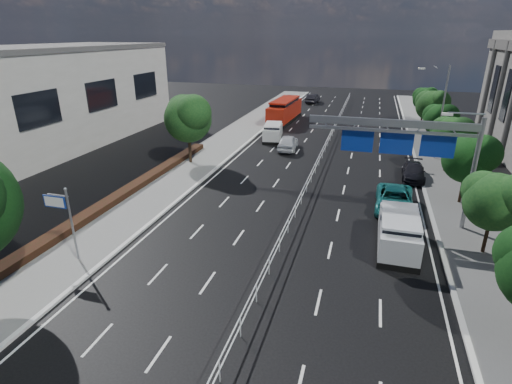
% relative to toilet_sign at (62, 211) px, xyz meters
% --- Properties ---
extents(ground, '(160.00, 160.00, 0.00)m').
position_rel_toilet_sign_xyz_m(ground, '(10.95, 0.00, -2.94)').
color(ground, black).
rests_on(ground, ground).
extents(sidewalk_near, '(5.00, 140.00, 0.14)m').
position_rel_toilet_sign_xyz_m(sidewalk_near, '(-0.55, 0.00, -2.87)').
color(sidewalk_near, slate).
rests_on(sidewalk_near, ground).
extents(kerb_near, '(0.25, 140.00, 0.15)m').
position_rel_toilet_sign_xyz_m(kerb_near, '(1.95, 0.00, -2.87)').
color(kerb_near, silver).
rests_on(kerb_near, ground).
extents(kerb_far, '(0.25, 140.00, 0.15)m').
position_rel_toilet_sign_xyz_m(kerb_far, '(19.95, 0.00, -2.87)').
color(kerb_far, silver).
rests_on(kerb_far, ground).
extents(median_fence, '(0.05, 85.00, 1.02)m').
position_rel_toilet_sign_xyz_m(median_fence, '(10.95, 22.50, -2.42)').
color(median_fence, silver).
rests_on(median_fence, ground).
extents(hedge_near, '(1.00, 36.00, 0.44)m').
position_rel_toilet_sign_xyz_m(hedge_near, '(-2.35, 5.00, -2.58)').
color(hedge_near, black).
rests_on(hedge_near, sidewalk_near).
extents(toilet_sign, '(1.62, 0.18, 4.34)m').
position_rel_toilet_sign_xyz_m(toilet_sign, '(0.00, 0.00, 0.00)').
color(toilet_sign, gray).
rests_on(toilet_sign, ground).
extents(overhead_gantry, '(10.24, 0.38, 7.45)m').
position_rel_toilet_sign_xyz_m(overhead_gantry, '(17.69, 10.05, 2.66)').
color(overhead_gantry, gray).
rests_on(overhead_gantry, ground).
extents(streetlight_far, '(2.78, 2.40, 9.00)m').
position_rel_toilet_sign_xyz_m(streetlight_far, '(21.46, 26.00, 2.27)').
color(streetlight_far, gray).
rests_on(streetlight_far, ground).
extents(near_building, '(12.00, 38.00, 10.00)m').
position_rel_toilet_sign_xyz_m(near_building, '(-19.05, 18.00, 2.06)').
color(near_building, beige).
rests_on(near_building, ground).
extents(near_tree_back, '(4.84, 4.51, 6.69)m').
position_rel_toilet_sign_xyz_m(near_tree_back, '(-0.99, 17.97, 1.67)').
color(near_tree_back, black).
rests_on(near_tree_back, ground).
extents(far_tree_c, '(3.52, 3.28, 4.94)m').
position_rel_toilet_sign_xyz_m(far_tree_c, '(22.20, 6.98, 0.48)').
color(far_tree_c, black).
rests_on(far_tree_c, ground).
extents(far_tree_d, '(3.85, 3.59, 5.34)m').
position_rel_toilet_sign_xyz_m(far_tree_d, '(22.20, 14.48, 0.74)').
color(far_tree_d, black).
rests_on(far_tree_d, ground).
extents(far_tree_e, '(3.63, 3.38, 5.13)m').
position_rel_toilet_sign_xyz_m(far_tree_e, '(22.20, 21.98, 0.61)').
color(far_tree_e, black).
rests_on(far_tree_e, ground).
extents(far_tree_f, '(3.52, 3.28, 5.02)m').
position_rel_toilet_sign_xyz_m(far_tree_f, '(22.20, 29.48, 0.55)').
color(far_tree_f, black).
rests_on(far_tree_f, ground).
extents(far_tree_g, '(3.96, 3.69, 5.45)m').
position_rel_toilet_sign_xyz_m(far_tree_g, '(22.20, 36.98, 0.81)').
color(far_tree_g, black).
rests_on(far_tree_g, ground).
extents(far_tree_h, '(3.41, 3.18, 4.91)m').
position_rel_toilet_sign_xyz_m(far_tree_h, '(22.20, 44.48, 0.48)').
color(far_tree_h, black).
rests_on(far_tree_h, ground).
extents(white_minivan, '(2.54, 4.72, 1.96)m').
position_rel_toilet_sign_xyz_m(white_minivan, '(4.44, 28.92, -1.98)').
color(white_minivan, black).
rests_on(white_minivan, ground).
extents(red_bus, '(3.05, 10.63, 3.14)m').
position_rel_toilet_sign_xyz_m(red_bus, '(3.45, 39.86, -1.31)').
color(red_bus, black).
rests_on(red_bus, ground).
extents(near_car_silver, '(2.21, 4.83, 1.60)m').
position_rel_toilet_sign_xyz_m(near_car_silver, '(6.97, 25.41, -2.14)').
color(near_car_silver, silver).
rests_on(near_car_silver, ground).
extents(near_car_dark, '(2.06, 4.88, 1.57)m').
position_rel_toilet_sign_xyz_m(near_car_dark, '(4.91, 57.06, -2.16)').
color(near_car_dark, black).
rests_on(near_car_dark, ground).
extents(silver_minivan, '(2.23, 5.21, 2.16)m').
position_rel_toilet_sign_xyz_m(silver_minivan, '(17.45, 6.28, -1.88)').
color(silver_minivan, black).
rests_on(silver_minivan, ground).
extents(parked_car_teal, '(2.67, 5.58, 1.53)m').
position_rel_toilet_sign_xyz_m(parked_car_teal, '(17.45, 12.00, -2.18)').
color(parked_car_teal, '#176767').
rests_on(parked_car_teal, ground).
extents(parked_car_dark, '(2.00, 4.57, 1.31)m').
position_rel_toilet_sign_xyz_m(parked_car_dark, '(19.25, 19.32, -2.29)').
color(parked_car_dark, black).
rests_on(parked_car_dark, ground).
extents(pedestrian_a, '(0.65, 0.47, 1.64)m').
position_rel_toilet_sign_xyz_m(pedestrian_a, '(24.28, 17.39, -1.99)').
color(pedestrian_a, gray).
rests_on(pedestrian_a, sidewalk_far).
extents(pedestrian_b, '(0.84, 0.66, 1.67)m').
position_rel_toilet_sign_xyz_m(pedestrian_b, '(24.35, 12.95, -1.97)').
color(pedestrian_b, gray).
rests_on(pedestrian_b, sidewalk_far).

